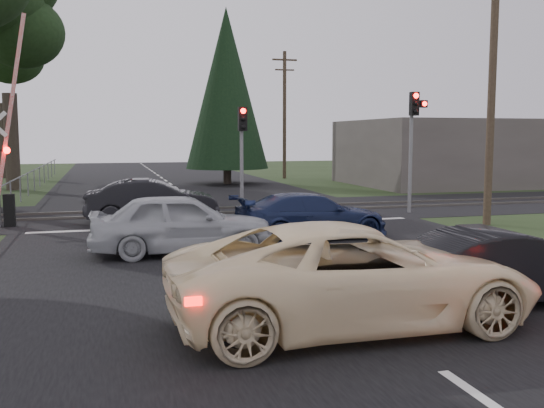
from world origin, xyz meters
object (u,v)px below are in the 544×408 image
object	(u,v)px
utility_pole_far	(219,121)
cream_coupe	(353,275)
utility_pole_mid	(285,112)
crossing_signal	(3,165)
dark_car_far	(152,201)
traffic_signal_right	(414,128)
dark_hatchback	(506,267)
blue_sedan	(311,216)
utility_pole_near	(492,85)
silver_car	(182,223)
traffic_signal_center	(242,142)

from	to	relation	value
utility_pole_far	cream_coupe	xyz separation A→B (m)	(-8.85, -58.12, -3.91)
utility_pole_mid	crossing_signal	bearing A→B (deg)	-127.97
cream_coupe	utility_pole_far	bearing A→B (deg)	-8.89
dark_car_far	traffic_signal_right	bearing A→B (deg)	-86.81
dark_hatchback	blue_sedan	world-z (taller)	dark_hatchback
utility_pole_near	utility_pole_far	world-z (taller)	same
silver_car	utility_pole_mid	bearing A→B (deg)	-19.39
utility_pole_far	silver_car	distance (m)	52.66
crossing_signal	cream_coupe	size ratio (longest dim) A/B	1.18
traffic_signal_center	utility_pole_near	size ratio (longest dim) A/B	0.46
crossing_signal	dark_hatchback	bearing A→B (deg)	-50.99
dark_hatchback	silver_car	bearing A→B (deg)	40.00
cream_coupe	blue_sedan	xyz separation A→B (m)	(2.11, 8.04, -0.15)
utility_pole_near	utility_pole_far	distance (m)	49.00
utility_pole_near	utility_pole_mid	size ratio (longest dim) A/B	1.00
traffic_signal_right	silver_car	size ratio (longest dim) A/B	1.02
traffic_signal_center	traffic_signal_right	bearing A→B (deg)	-10.41
traffic_signal_center	dark_hatchback	xyz separation A→B (m)	(1.80, -13.33, -2.13)
dark_hatchback	crossing_signal	bearing A→B (deg)	40.26
utility_pole_mid	utility_pole_far	xyz separation A→B (m)	(0.00, 25.00, 0.00)
crossing_signal	dark_hatchback	distance (m)	16.06
utility_pole_mid	cream_coupe	size ratio (longest dim) A/B	1.53
cream_coupe	crossing_signal	bearing A→B (deg)	27.99
traffic_signal_center	cream_coupe	xyz separation A→B (m)	(-1.35, -13.79, -1.99)
crossing_signal	utility_pole_mid	bearing A→B (deg)	52.03
utility_pole_mid	silver_car	world-z (taller)	utility_pole_mid
utility_pole_near	dark_car_far	bearing A→B (deg)	161.50
traffic_signal_right	cream_coupe	world-z (taller)	traffic_signal_right
crossing_signal	utility_pole_near	xyz separation A→B (m)	(15.77, -3.79, 2.67)
crossing_signal	traffic_signal_center	distance (m)	8.36
crossing_signal	dark_car_far	world-z (taller)	crossing_signal
utility_pole_far	cream_coupe	size ratio (longest dim) A/B	1.53
crossing_signal	traffic_signal_right	size ratio (longest dim) A/B	1.48
cream_coupe	silver_car	size ratio (longest dim) A/B	1.28
cream_coupe	silver_car	world-z (taller)	cream_coupe
traffic_signal_center	utility_pole_mid	size ratio (longest dim) A/B	0.46
utility_pole_mid	silver_car	distance (m)	28.77
traffic_signal_center	silver_car	xyz separation A→B (m)	(-3.21, -7.09, -2.02)
cream_coupe	dark_car_far	distance (m)	12.96
traffic_signal_center	dark_hatchback	world-z (taller)	traffic_signal_center
cream_coupe	dark_car_far	world-z (taller)	cream_coupe
utility_pole_mid	utility_pole_far	world-z (taller)	same
silver_car	dark_hatchback	bearing A→B (deg)	-138.57
utility_pole_mid	silver_car	bearing A→B (deg)	-112.06
cream_coupe	blue_sedan	distance (m)	8.31
traffic_signal_center	blue_sedan	world-z (taller)	traffic_signal_center
crossing_signal	utility_pole_mid	world-z (taller)	utility_pole_mid
utility_pole_mid	cream_coupe	distance (m)	34.50
cream_coupe	utility_pole_mid	bearing A→B (deg)	-15.19
traffic_signal_right	utility_pole_far	bearing A→B (deg)	88.80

